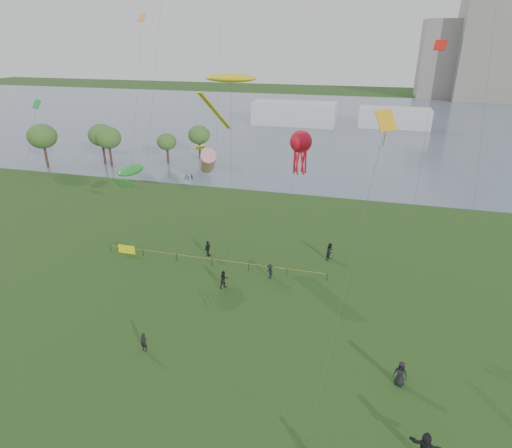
# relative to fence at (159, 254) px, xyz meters

# --- Properties ---
(ground_plane) EXTENTS (400.00, 400.00, 0.00)m
(ground_plane) POSITION_rel_fence_xyz_m (12.49, -15.98, -0.55)
(ground_plane) COLOR #183511
(lake) EXTENTS (400.00, 120.00, 0.08)m
(lake) POSITION_rel_fence_xyz_m (12.49, 84.02, -0.53)
(lake) COLOR slate
(lake) RESTS_ON ground_plane
(building_mid) EXTENTS (20.00, 20.00, 38.00)m
(building_mid) POSITION_rel_fence_xyz_m (58.49, 146.02, 18.45)
(building_mid) COLOR gray
(building_mid) RESTS_ON ground_plane
(building_low) EXTENTS (16.00, 18.00, 28.00)m
(building_low) POSITION_rel_fence_xyz_m (44.49, 152.02, 13.45)
(building_low) COLOR gray
(building_low) RESTS_ON ground_plane
(pavilion_left) EXTENTS (22.00, 8.00, 6.00)m
(pavilion_left) POSITION_rel_fence_xyz_m (0.49, 79.02, 2.45)
(pavilion_left) COLOR silver
(pavilion_left) RESTS_ON ground_plane
(pavilion_right) EXTENTS (18.00, 7.00, 5.00)m
(pavilion_right) POSITION_rel_fence_xyz_m (26.49, 82.02, 1.95)
(pavilion_right) COLOR silver
(pavilion_right) RESTS_ON ground_plane
(trees) EXTENTS (29.28, 17.39, 7.92)m
(trees) POSITION_rel_fence_xyz_m (-25.14, 31.48, 4.68)
(trees) COLOR #39221A
(trees) RESTS_ON ground_plane
(fence) EXTENTS (24.07, 0.07, 1.05)m
(fence) POSITION_rel_fence_xyz_m (0.00, 0.00, 0.00)
(fence) COLOR black
(fence) RESTS_ON ground_plane
(spectator_a) EXTENTS (1.10, 1.10, 1.80)m
(spectator_a) POSITION_rel_fence_xyz_m (8.78, -3.87, 0.35)
(spectator_a) COLOR black
(spectator_a) RESTS_ON ground_plane
(spectator_b) EXTENTS (1.09, 1.14, 1.56)m
(spectator_b) POSITION_rel_fence_xyz_m (12.59, -1.03, 0.22)
(spectator_b) COLOR black
(spectator_b) RESTS_ON ground_plane
(spectator_c) EXTENTS (0.62, 1.09, 1.75)m
(spectator_c) POSITION_rel_fence_xyz_m (4.95, 1.92, 0.32)
(spectator_c) COLOR black
(spectator_c) RESTS_ON ground_plane
(spectator_d) EXTENTS (1.04, 0.80, 1.89)m
(spectator_d) POSITION_rel_fence_xyz_m (24.45, -12.50, 0.39)
(spectator_d) COLOR black
(spectator_d) RESTS_ON ground_plane
(spectator_e) EXTENTS (1.88, 0.92, 1.94)m
(spectator_e) POSITION_rel_fence_xyz_m (25.54, -18.11, 0.42)
(spectator_e) COLOR black
(spectator_e) RESTS_ON ground_plane
(spectator_f) EXTENTS (0.60, 0.42, 1.57)m
(spectator_f) POSITION_rel_fence_xyz_m (5.77, -13.89, 0.23)
(spectator_f) COLOR black
(spectator_f) RESTS_ON ground_plane
(spectator_g) EXTENTS (1.04, 1.14, 1.91)m
(spectator_g) POSITION_rel_fence_xyz_m (17.92, 4.51, 0.40)
(spectator_g) COLOR black
(spectator_g) RESTS_ON ground_plane
(kite_stingray) EXTENTS (4.83, 9.99, 18.98)m
(kite_stingray) POSITION_rel_fence_xyz_m (7.99, 1.82, 17.96)
(kite_stingray) COLOR #3F3F42
(kite_windsock) EXTENTS (4.17, 9.18, 11.50)m
(kite_windsock) POSITION_rel_fence_xyz_m (4.00, 5.44, 9.08)
(kite_windsock) COLOR #3F3F42
(kite_creature) EXTENTS (2.31, 7.14, 9.35)m
(kite_creature) POSITION_rel_fence_xyz_m (-3.55, 2.21, 8.37)
(kite_creature) COLOR #3F3F42
(kite_octopus) EXTENTS (2.91, 5.69, 14.58)m
(kite_octopus) POSITION_rel_fence_xyz_m (14.94, 0.13, 12.93)
(kite_octopus) COLOR #3F3F42
(kite_delta) EXTENTS (3.56, 14.07, 17.59)m
(kite_delta) POSITION_rel_fence_xyz_m (21.56, -7.49, 15.50)
(kite_delta) COLOR #3F3F42
(small_kites) EXTENTS (45.07, 16.43, 16.14)m
(small_kites) POSITION_rel_fence_xyz_m (11.68, 2.33, 23.50)
(small_kites) COLOR black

